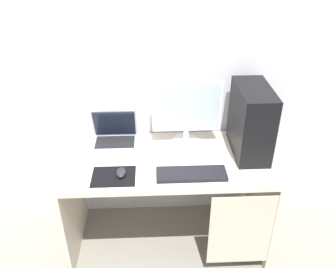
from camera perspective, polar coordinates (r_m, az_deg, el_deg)
ground_plane at (r=2.77m, az=0.00°, el=-16.39°), size 8.00×8.00×0.00m
wall_back at (r=2.36m, az=-0.36°, el=12.74°), size 4.00×0.05×2.60m
desk at (r=2.37m, az=0.41°, el=-7.08°), size 1.32×0.65×0.73m
pc_tower at (r=2.31m, az=13.20°, el=2.06°), size 0.20×0.42×0.45m
monitor at (r=2.33m, az=3.04°, el=3.57°), size 0.45×0.19×0.45m
laptop at (r=2.44m, az=-8.55°, el=-0.42°), size 0.31×0.24×0.24m
keyboard at (r=2.14m, az=3.79°, el=-6.43°), size 0.42×0.14×0.02m
mousepad at (r=2.15m, az=-8.73°, el=-6.76°), size 0.26×0.20×0.00m
mouse_left at (r=2.14m, az=-7.55°, el=-6.17°), size 0.06×0.10×0.03m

